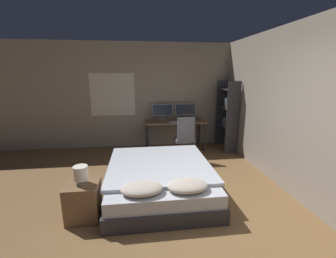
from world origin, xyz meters
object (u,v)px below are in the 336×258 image
(monitor_right, at_px, (185,110))
(office_chair, at_px, (185,142))
(bedside_lamp, at_px, (81,173))
(bookshelf, at_px, (228,113))
(computer_mouse, at_px, (187,121))
(bed, at_px, (160,178))
(monitor_left, at_px, (162,110))
(desk, at_px, (175,124))
(keyboard, at_px, (177,122))
(nightstand, at_px, (84,201))

(monitor_right, xyz_separation_m, office_chair, (-0.20, -0.94, -0.60))
(bedside_lamp, xyz_separation_m, bookshelf, (3.00, 2.50, 0.30))
(bedside_lamp, height_order, computer_mouse, computer_mouse)
(bookshelf, bearing_deg, computer_mouse, 178.47)
(bed, distance_m, monitor_left, 2.53)
(monitor_left, distance_m, office_chair, 1.19)
(desk, height_order, office_chair, office_chair)
(monitor_right, relative_size, computer_mouse, 7.74)
(keyboard, distance_m, bookshelf, 1.33)
(bed, bearing_deg, nightstand, -152.26)
(monitor_right, bearing_deg, desk, -143.82)
(nightstand, bearing_deg, office_chair, 48.54)
(nightstand, distance_m, bedside_lamp, 0.40)
(bed, height_order, bedside_lamp, bedside_lamp)
(monitor_left, height_order, bookshelf, bookshelf)
(computer_mouse, bearing_deg, bookshelf, -1.53)
(nightstand, relative_size, desk, 0.33)
(bed, relative_size, office_chair, 2.07)
(bed, distance_m, bedside_lamp, 1.30)
(bedside_lamp, bearing_deg, bookshelf, 39.79)
(desk, xyz_separation_m, bookshelf, (1.31, -0.25, 0.30))
(bedside_lamp, distance_m, desk, 3.23)
(keyboard, distance_m, computer_mouse, 0.27)
(bed, height_order, bookshelf, bookshelf)
(desk, distance_m, monitor_left, 0.50)
(office_chair, xyz_separation_m, bookshelf, (1.20, 0.47, 0.58))
(bedside_lamp, bearing_deg, desk, 58.37)
(bed, bearing_deg, monitor_left, 82.91)
(computer_mouse, bearing_deg, desk, 140.87)
(bedside_lamp, height_order, monitor_left, monitor_left)
(nightstand, relative_size, bookshelf, 0.29)
(nightstand, bearing_deg, keyboard, 56.19)
(monitor_right, bearing_deg, office_chair, -102.14)
(monitor_right, bearing_deg, computer_mouse, -94.52)
(nightstand, distance_m, monitor_left, 3.36)
(office_chair, bearing_deg, keyboard, 101.99)
(desk, relative_size, computer_mouse, 21.87)
(monitor_left, xyz_separation_m, bookshelf, (1.62, -0.47, -0.02))
(bed, xyz_separation_m, office_chair, (0.71, 1.46, 0.14))
(bedside_lamp, distance_m, monitor_right, 3.60)
(computer_mouse, distance_m, bookshelf, 1.06)
(keyboard, bearing_deg, monitor_left, 124.57)
(desk, height_order, monitor_left, monitor_left)
(bedside_lamp, relative_size, bookshelf, 0.14)
(desk, height_order, keyboard, keyboard)
(keyboard, bearing_deg, computer_mouse, 0.00)
(bed, xyz_separation_m, bedside_lamp, (-1.09, -0.57, 0.42))
(monitor_right, distance_m, bookshelf, 1.11)
(bed, xyz_separation_m, keyboard, (0.61, 1.96, 0.52))
(keyboard, bearing_deg, desk, 90.00)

